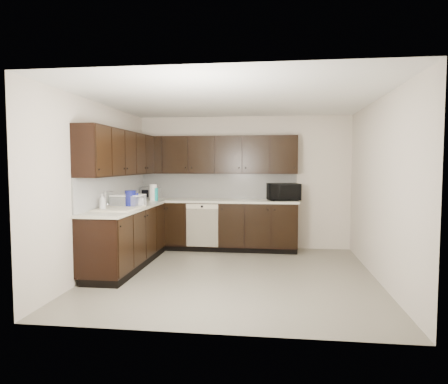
{
  "coord_description": "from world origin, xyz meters",
  "views": [
    {
      "loc": [
        0.57,
        -5.61,
        1.6
      ],
      "look_at": [
        -0.2,
        0.6,
        1.16
      ],
      "focal_mm": 32.0,
      "sensor_mm": 36.0,
      "label": 1
    }
  ],
  "objects_px": {
    "toaster_oven": "(151,193)",
    "storage_bin": "(128,201)",
    "blue_pitcher": "(131,199)",
    "sink": "(119,213)",
    "microwave": "(284,192)"
  },
  "relations": [
    {
      "from": "toaster_oven",
      "to": "storage_bin",
      "type": "height_order",
      "value": "toaster_oven"
    },
    {
      "from": "toaster_oven",
      "to": "blue_pitcher",
      "type": "bearing_deg",
      "value": -59.63
    },
    {
      "from": "storage_bin",
      "to": "blue_pitcher",
      "type": "bearing_deg",
      "value": -53.99
    },
    {
      "from": "sink",
      "to": "storage_bin",
      "type": "height_order",
      "value": "sink"
    },
    {
      "from": "sink",
      "to": "blue_pitcher",
      "type": "distance_m",
      "value": 0.31
    },
    {
      "from": "toaster_oven",
      "to": "sink",
      "type": "bearing_deg",
      "value": -63.42
    },
    {
      "from": "sink",
      "to": "blue_pitcher",
      "type": "relative_size",
      "value": 3.17
    },
    {
      "from": "sink",
      "to": "toaster_oven",
      "type": "bearing_deg",
      "value": 92.26
    },
    {
      "from": "blue_pitcher",
      "to": "toaster_oven",
      "type": "bearing_deg",
      "value": 108.16
    },
    {
      "from": "sink",
      "to": "microwave",
      "type": "distance_m",
      "value": 2.98
    },
    {
      "from": "microwave",
      "to": "toaster_oven",
      "type": "xyz_separation_m",
      "value": [
        -2.5,
        0.04,
        -0.05
      ]
    },
    {
      "from": "storage_bin",
      "to": "blue_pitcher",
      "type": "relative_size",
      "value": 1.74
    },
    {
      "from": "toaster_oven",
      "to": "storage_bin",
      "type": "distance_m",
      "value": 1.41
    },
    {
      "from": "sink",
      "to": "blue_pitcher",
      "type": "bearing_deg",
      "value": 68.23
    },
    {
      "from": "toaster_oven",
      "to": "microwave",
      "type": "bearing_deg",
      "value": 23.4
    }
  ]
}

